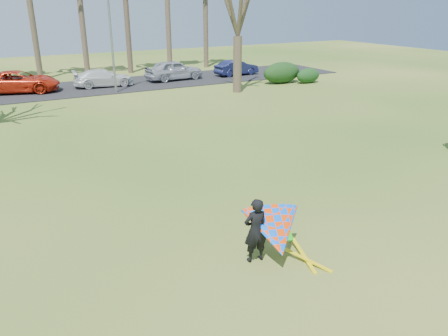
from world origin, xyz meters
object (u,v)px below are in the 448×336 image
car_5 (236,68)px  kite_flyer (273,231)px  car_4 (174,70)px  streetlight (113,29)px  car_2 (19,82)px  car_3 (103,78)px

car_5 → kite_flyer: bearing=146.4°
car_5 → car_4: bearing=81.8°
streetlight → car_5: streetlight is taller
car_5 → streetlight: bearing=97.6°
car_2 → car_5: bearing=-76.2°
car_4 → car_3: bearing=86.7°
car_5 → kite_flyer: kite_flyer is taller
car_3 → car_5: car_5 is taller
car_2 → kite_flyer: 27.46m
car_2 → car_5: size_ratio=1.39×
streetlight → car_5: 12.50m
car_4 → car_5: size_ratio=1.21×
streetlight → car_2: (-6.33, 3.30, -3.62)m
car_2 → car_4: 12.04m
kite_flyer → car_5: bearing=61.2°
car_4 → kite_flyer: (-8.63, -26.87, -0.04)m
car_3 → car_5: 11.97m
streetlight → car_4: (5.71, 2.92, -3.57)m
car_2 → car_3: 6.04m
streetlight → car_5: size_ratio=1.98×
streetlight → car_3: bearing=96.7°
car_4 → car_5: bearing=-98.3°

